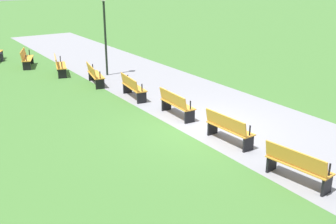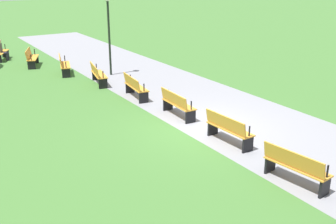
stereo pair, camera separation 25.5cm
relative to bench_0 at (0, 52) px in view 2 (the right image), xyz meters
name	(u,v)px [view 2 (the right image)]	position (x,y,z in m)	size (l,w,h in m)	color
ground_plane	(203,128)	(14.18, 3.36, -0.47)	(120.00, 120.00, 0.00)	#3D6B2D
path_paving	(240,119)	(14.18, 4.94, -0.46)	(43.99, 4.58, 0.01)	gray
bench_0	(0,52)	(0.00, 0.00, 0.00)	(1.65, 1.13, 0.89)	orange
bench_1	(31,57)	(2.44, 1.08, 0.00)	(1.67, 1.03, 0.89)	orange
bench_2	(64,65)	(4.97, 1.95, 0.00)	(1.67, 0.91, 0.89)	orange
bench_3	(98,74)	(7.55, 2.60, 0.00)	(1.67, 0.79, 0.89)	orange
bench_4	(135,87)	(10.19, 3.04, 0.00)	(1.65, 0.67, 0.89)	orange
bench_5	(177,104)	(12.85, 3.26, 0.00)	(1.62, 0.54, 0.89)	orange
bench_6	(228,128)	(15.52, 3.26, 0.00)	(1.62, 0.54, 0.89)	orange
bench_7	(295,166)	(18.18, 3.04, 0.00)	(1.65, 0.67, 0.89)	orange
person_seated	(2,49)	(0.20, 0.06, 0.17)	(0.50, 0.60, 1.20)	#4C4238
lamp_post	(108,19)	(6.28, 3.80, 2.16)	(0.32, 0.32, 3.74)	black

